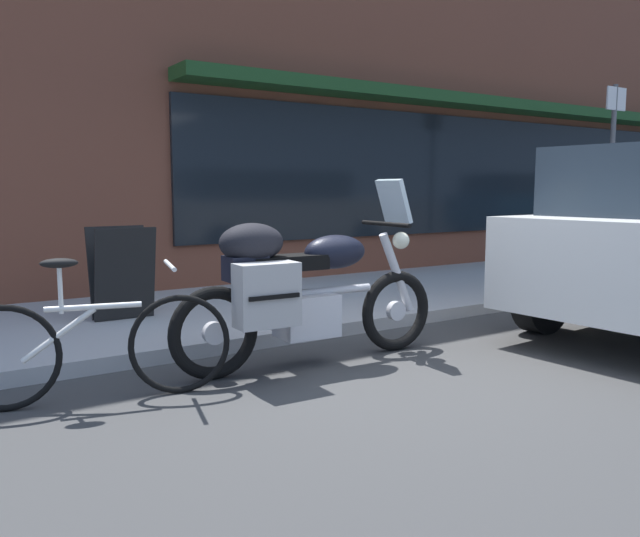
{
  "coord_description": "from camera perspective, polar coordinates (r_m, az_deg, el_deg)",
  "views": [
    {
      "loc": [
        -2.93,
        -3.5,
        1.33
      ],
      "look_at": [
        -0.16,
        0.7,
        0.7
      ],
      "focal_mm": 35.75,
      "sensor_mm": 36.0,
      "label": 1
    }
  ],
  "objects": [
    {
      "name": "touring_motorcycle",
      "position": [
        4.72,
        -1.8,
        -1.64
      ],
      "size": [
        2.26,
        0.62,
        1.41
      ],
      "color": "black",
      "rests_on": "ground_plane"
    },
    {
      "name": "storefront_building",
      "position": [
        13.96,
        24.32,
        15.83
      ],
      "size": [
        25.27,
        0.9,
        7.33
      ],
      "color": "brown",
      "rests_on": "ground_plane"
    },
    {
      "name": "parking_sign_pole",
      "position": [
        10.16,
        24.65,
        8.55
      ],
      "size": [
        0.44,
        0.07,
        2.68
      ],
      "color": "#59595B",
      "rests_on": "sidewalk_curb"
    },
    {
      "name": "sandwich_board_sign",
      "position": [
        6.21,
        -17.32,
        -0.37
      ],
      "size": [
        0.55,
        0.4,
        0.86
      ],
      "color": "black",
      "rests_on": "sidewalk_curb"
    },
    {
      "name": "parked_bicycle",
      "position": [
        4.23,
        -19.55,
        -6.53
      ],
      "size": [
        1.65,
        0.57,
        0.92
      ],
      "color": "black",
      "rests_on": "ground_plane"
    },
    {
      "name": "ground_plane",
      "position": [
        4.75,
        6.34,
        -9.17
      ],
      "size": [
        80.0,
        80.0,
        0.0
      ],
      "primitive_type": "plane",
      "color": "#393939"
    }
  ]
}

